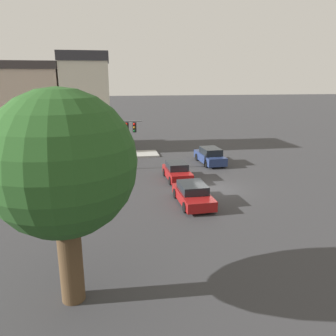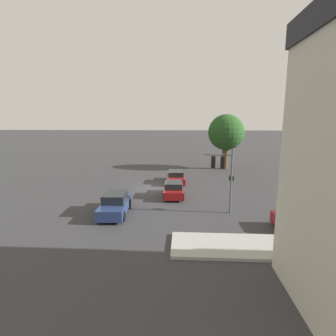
{
  "view_description": "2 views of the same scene",
  "coord_description": "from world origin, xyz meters",
  "px_view_note": "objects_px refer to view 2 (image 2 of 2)",
  "views": [
    {
      "loc": [
        -22.61,
        7.43,
        8.03
      ],
      "look_at": [
        1.39,
        3.22,
        1.43
      ],
      "focal_mm": 35.0,
      "sensor_mm": 36.0,
      "label": 1
    },
    {
      "loc": [
        26.42,
        3.04,
        7.07
      ],
      "look_at": [
        1.44,
        1.58,
        2.42
      ],
      "focal_mm": 28.0,
      "sensor_mm": 36.0,
      "label": 2
    }
  ],
  "objects_px": {
    "crossing_car_0": "(176,177)",
    "parked_car_0": "(305,219)",
    "crossing_car_1": "(115,204)",
    "traffic_signal": "(223,168)",
    "street_tree": "(226,133)",
    "crossing_car_2": "(174,189)"
  },
  "relations": [
    {
      "from": "traffic_signal",
      "to": "crossing_car_0",
      "type": "relative_size",
      "value": 1.14
    },
    {
      "from": "street_tree",
      "to": "crossing_car_1",
      "type": "relative_size",
      "value": 1.66
    },
    {
      "from": "street_tree",
      "to": "crossing_car_0",
      "type": "relative_size",
      "value": 1.81
    },
    {
      "from": "street_tree",
      "to": "crossing_car_0",
      "type": "distance_m",
      "value": 12.07
    },
    {
      "from": "street_tree",
      "to": "traffic_signal",
      "type": "relative_size",
      "value": 1.58
    },
    {
      "from": "crossing_car_1",
      "to": "parked_car_0",
      "type": "distance_m",
      "value": 13.31
    },
    {
      "from": "street_tree",
      "to": "crossing_car_0",
      "type": "height_order",
      "value": "street_tree"
    },
    {
      "from": "crossing_car_0",
      "to": "parked_car_0",
      "type": "bearing_deg",
      "value": -146.7
    },
    {
      "from": "crossing_car_2",
      "to": "parked_car_0",
      "type": "bearing_deg",
      "value": -129.47
    },
    {
      "from": "street_tree",
      "to": "crossing_car_2",
      "type": "relative_size",
      "value": 1.94
    },
    {
      "from": "traffic_signal",
      "to": "parked_car_0",
      "type": "bearing_deg",
      "value": -107.61
    },
    {
      "from": "crossing_car_0",
      "to": "parked_car_0",
      "type": "xyz_separation_m",
      "value": [
        12.41,
        8.81,
        0.02
      ]
    },
    {
      "from": "crossing_car_0",
      "to": "parked_car_0",
      "type": "relative_size",
      "value": 1.07
    },
    {
      "from": "crossing_car_2",
      "to": "parked_car_0",
      "type": "distance_m",
      "value": 11.2
    },
    {
      "from": "crossing_car_0",
      "to": "crossing_car_1",
      "type": "relative_size",
      "value": 0.92
    },
    {
      "from": "crossing_car_1",
      "to": "crossing_car_2",
      "type": "distance_m",
      "value": 6.38
    },
    {
      "from": "crossing_car_2",
      "to": "crossing_car_1",
      "type": "bearing_deg",
      "value": 136.09
    },
    {
      "from": "traffic_signal",
      "to": "crossing_car_1",
      "type": "xyz_separation_m",
      "value": [
        0.83,
        -8.13,
        -2.69
      ]
    },
    {
      "from": "traffic_signal",
      "to": "parked_car_0",
      "type": "height_order",
      "value": "traffic_signal"
    },
    {
      "from": "street_tree",
      "to": "crossing_car_1",
      "type": "bearing_deg",
      "value": -30.35
    },
    {
      "from": "parked_car_0",
      "to": "crossing_car_1",
      "type": "bearing_deg",
      "value": 168.57
    },
    {
      "from": "crossing_car_0",
      "to": "parked_car_0",
      "type": "height_order",
      "value": "parked_car_0"
    }
  ]
}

